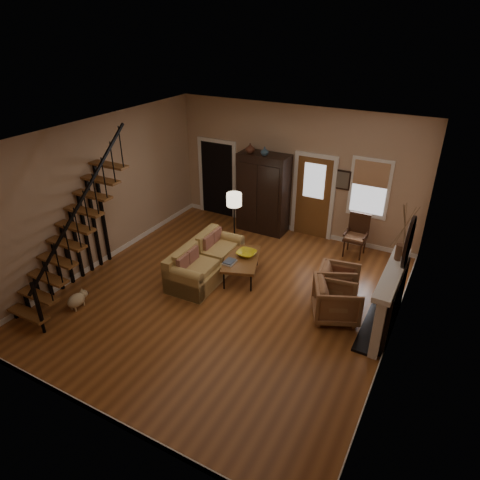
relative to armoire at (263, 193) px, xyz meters
The scene contains 15 objects.
room 1.49m from the armoire, 78.37° to the right, with size 7.00×7.33×3.30m.
staircase 4.94m from the armoire, 115.05° to the right, with size 0.94×2.80×3.20m, color brown, non-canonical shape.
fireplace 4.67m from the armoire, 34.69° to the right, with size 0.33×1.95×2.30m.
armoire is the anchor object (origin of this frame).
vase_a 1.23m from the armoire, 164.05° to the right, with size 0.24×0.24×0.25m, color #4C2619.
vase_b 1.16m from the armoire, 63.43° to the right, with size 0.20×0.20×0.21m, color #334C60.
sofa 2.76m from the armoire, 91.90° to the right, with size 0.89×2.05×0.76m, color tan, non-canonical shape.
coffee_table 2.57m from the armoire, 75.35° to the right, with size 0.72×1.23×0.47m, color brown, non-canonical shape.
bowl 2.36m from the armoire, 73.20° to the right, with size 0.42×0.42×0.10m, color gold.
books 2.76m from the armoire, 79.43° to the right, with size 0.23×0.31×0.06m, color beige, non-canonical shape.
armchair_left 4.04m from the armoire, 43.64° to the right, with size 0.84×0.86×0.78m, color brown.
armchair_right 3.58m from the armoire, 38.54° to the right, with size 0.78×0.80×0.73m, color brown.
floor_lamp 1.49m from the armoire, 91.99° to the right, with size 0.35×0.35×1.54m, color black, non-canonical shape.
side_chair 2.61m from the armoire, ahead, with size 0.54×0.54×1.02m, color #3A2012, non-canonical shape.
dog 5.29m from the armoire, 109.09° to the right, with size 0.26×0.44×0.32m, color beige, non-canonical shape.
Camera 1 is at (3.73, -6.29, 5.18)m, focal length 32.00 mm.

